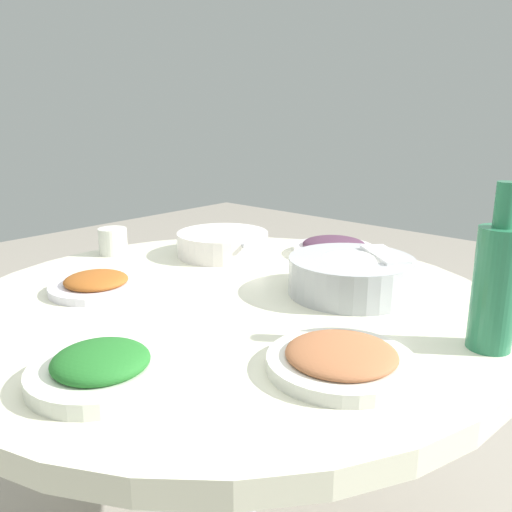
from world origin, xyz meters
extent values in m
cylinder|color=#99999E|center=(0.00, 0.00, 0.36)|extent=(0.12, 0.12, 0.67)
cylinder|color=silver|center=(0.00, 0.00, 0.72)|extent=(1.17, 1.17, 0.04)
cylinder|color=#B2B5BA|center=(-0.18, -0.21, 0.78)|extent=(0.28, 0.28, 0.08)
ellipsoid|color=white|center=(-0.18, -0.21, 0.79)|extent=(0.23, 0.23, 0.09)
cube|color=white|center=(-0.22, -0.27, 0.83)|extent=(0.15, 0.14, 0.01)
cylinder|color=white|center=(0.27, -0.25, 0.77)|extent=(0.25, 0.25, 0.06)
cylinder|color=#341A08|center=(0.27, -0.25, 0.77)|extent=(0.22, 0.22, 0.05)
cylinder|color=silver|center=(0.27, -0.25, 0.80)|extent=(0.27, 0.11, 0.01)
cylinder|color=white|center=(0.26, 0.16, 0.75)|extent=(0.21, 0.21, 0.02)
ellipsoid|color=#9E521D|center=(0.26, 0.16, 0.77)|extent=(0.14, 0.14, 0.03)
cylinder|color=silver|center=(-0.11, 0.38, 0.75)|extent=(0.22, 0.22, 0.03)
ellipsoid|color=#226C26|center=(-0.11, 0.38, 0.78)|extent=(0.15, 0.15, 0.04)
cylinder|color=silver|center=(-0.36, 0.11, 0.75)|extent=(0.23, 0.23, 0.02)
ellipsoid|color=#A9643E|center=(-0.36, 0.11, 0.77)|extent=(0.18, 0.18, 0.03)
cylinder|color=white|center=(0.04, -0.46, 0.75)|extent=(0.23, 0.23, 0.02)
ellipsoid|color=#4C2D42|center=(0.04, -0.46, 0.77)|extent=(0.18, 0.18, 0.04)
cylinder|color=#28754E|center=(-0.50, -0.12, 0.85)|extent=(0.07, 0.07, 0.21)
cylinder|color=#28754E|center=(-0.50, -0.12, 0.99)|extent=(0.03, 0.03, 0.07)
cylinder|color=silver|center=(0.51, -0.05, 0.78)|extent=(0.08, 0.08, 0.07)
camera|label=1|loc=(-0.76, 0.77, 1.14)|focal=37.40mm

